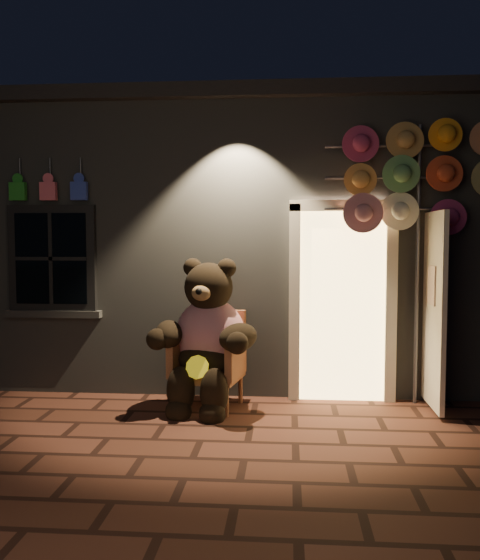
# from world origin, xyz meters

# --- Properties ---
(ground) EXTENTS (60.00, 60.00, 0.00)m
(ground) POSITION_xyz_m (0.00, 0.00, 0.00)
(ground) COLOR brown
(ground) RESTS_ON ground
(shop_building) EXTENTS (7.30, 5.95, 3.51)m
(shop_building) POSITION_xyz_m (0.00, 3.99, 1.74)
(shop_building) COLOR slate
(shop_building) RESTS_ON ground
(wicker_armchair) EXTENTS (0.79, 0.74, 1.01)m
(wicker_armchair) POSITION_xyz_m (-0.06, 1.11, 0.50)
(wicker_armchair) COLOR #9F613D
(wicker_armchair) RESTS_ON ground
(teddy_bear) EXTENTS (1.17, 1.00, 1.64)m
(teddy_bear) POSITION_xyz_m (-0.07, 0.98, 0.75)
(teddy_bear) COLOR #A9122C
(teddy_bear) RESTS_ON ground
(hat_rack) EXTENTS (1.86, 0.22, 2.99)m
(hat_rack) POSITION_xyz_m (2.09, 1.28, 2.42)
(hat_rack) COLOR #59595E
(hat_rack) RESTS_ON ground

